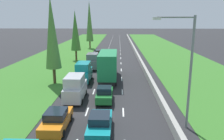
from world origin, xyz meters
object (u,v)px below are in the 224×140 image
yellow_sedan_left_lane (99,53)px  poplar_tree_third (75,31)px  silver_van_left_lane (75,88)px  poplar_tree_second (52,33)px  teal_sedan_centre_lane (100,124)px  green_hatchback_centre_lane (105,94)px  orange_hatchback_left_lane (96,58)px  orange_sedan_left_lane (57,120)px  street_light_mast (187,65)px  teal_van_left_lane_fourth (84,72)px  poplar_tree_fourth (89,21)px  green_box_truck_centre_lane (108,65)px  grey_van_left_lane (93,61)px

yellow_sedan_left_lane → poplar_tree_third: 8.53m
silver_van_left_lane → poplar_tree_second: size_ratio=0.42×
teal_sedan_centre_lane → silver_van_left_lane: silver_van_left_lane is taller
green_hatchback_centre_lane → orange_hatchback_left_lane: same height
orange_sedan_left_lane → street_light_mast: 11.16m
silver_van_left_lane → orange_hatchback_left_lane: size_ratio=1.26×
teal_sedan_centre_lane → teal_van_left_lane_fourth: (-3.50, 14.45, 0.59)m
orange_hatchback_left_lane → poplar_tree_third: bearing=154.3°
green_hatchback_centre_lane → silver_van_left_lane: bearing=172.6°
teal_sedan_centre_lane → poplar_tree_fourth: bearing=98.1°
green_box_truck_centre_lane → poplar_tree_third: bearing=116.4°
green_box_truck_centre_lane → silver_van_left_lane: bearing=-111.0°
street_light_mast → teal_van_left_lane_fourth: bearing=127.5°
teal_van_left_lane_fourth → poplar_tree_second: bearing=-166.3°
yellow_sedan_left_lane → poplar_tree_fourth: bearing=105.1°
green_box_truck_centre_lane → teal_van_left_lane_fourth: (-3.43, -1.20, -0.78)m
teal_sedan_centre_lane → green_box_truck_centre_lane: green_box_truck_centre_lane is taller
teal_sedan_centre_lane → grey_van_left_lane: grey_van_left_lane is taller
grey_van_left_lane → orange_hatchback_left_lane: (-0.13, 6.06, -0.56)m
grey_van_left_lane → poplar_tree_fourth: size_ratio=0.35×
silver_van_left_lane → grey_van_left_lane: 15.59m
orange_sedan_left_lane → grey_van_left_lane: size_ratio=0.92×
teal_van_left_lane_fourth → teal_sedan_centre_lane: bearing=-76.4°
orange_sedan_left_lane → poplar_tree_fourth: size_ratio=0.32×
poplar_tree_fourth → poplar_tree_third: bearing=-91.2°
green_box_truck_centre_lane → grey_van_left_lane: 7.87m
teal_van_left_lane_fourth → poplar_tree_third: size_ratio=0.47×
green_hatchback_centre_lane → teal_van_left_lane_fourth: (-3.43, 7.63, 0.56)m
teal_sedan_centre_lane → poplar_tree_fourth: poplar_tree_fourth is taller
yellow_sedan_left_lane → poplar_tree_fourth: poplar_tree_fourth is taller
orange_sedan_left_lane → green_box_truck_centre_lane: bearing=76.9°
green_box_truck_centre_lane → poplar_tree_fourth: bearing=101.5°
silver_van_left_lane → poplar_tree_second: bearing=123.2°
teal_van_left_lane_fourth → poplar_tree_second: poplar_tree_second is taller
teal_van_left_lane_fourth → street_light_mast: bearing=-52.5°
poplar_tree_fourth → poplar_tree_second: bearing=-90.2°
teal_van_left_lane_fourth → orange_hatchback_left_lane: (0.18, 14.44, -0.56)m
silver_van_left_lane → teal_van_left_lane_fourth: size_ratio=1.00×
orange_sedan_left_lane → orange_hatchback_left_lane: (0.23, 28.27, 0.02)m
yellow_sedan_left_lane → street_light_mast: 36.12m
orange_hatchback_left_lane → poplar_tree_fourth: bearing=100.2°
silver_van_left_lane → poplar_tree_third: bearing=100.5°
yellow_sedan_left_lane → poplar_tree_second: (-4.25, -22.18, 6.07)m
green_hatchback_centre_lane → poplar_tree_second: 11.62m
orange_hatchback_left_lane → teal_van_left_lane_fourth: bearing=-90.7°
grey_van_left_lane → poplar_tree_second: 11.61m
orange_sedan_left_lane → orange_hatchback_left_lane: 28.27m
street_light_mast → teal_sedan_centre_lane: bearing=-169.8°
poplar_tree_second → yellow_sedan_left_lane: bearing=79.2°
silver_van_left_lane → grey_van_left_lane: (0.11, 15.59, 0.00)m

